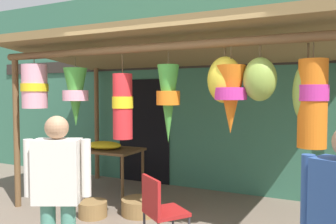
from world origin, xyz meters
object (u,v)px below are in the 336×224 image
Objects in this scene: folding_chair at (160,208)px; wicker_basket_by_table at (140,207)px; flower_heap_on_table at (104,145)px; wicker_basket_spare at (93,209)px; passerby_at_right at (58,187)px; display_table at (103,153)px.

folding_chair is 1.61× the size of wicker_basket_by_table.
flower_heap_on_table reaches higher than folding_chair.
flower_heap_on_table is 1.57× the size of wicker_basket_spare.
wicker_basket_spare is (0.44, -0.87, -0.75)m from flower_heap_on_table.
folding_chair is at bearing 59.81° from passerby_at_right.
folding_chair is 1.52m from wicker_basket_spare.
flower_heap_on_table is at bearing 116.65° from wicker_basket_spare.
wicker_basket_spare is at bearing -145.42° from wicker_basket_by_table.
passerby_at_right is at bearing -61.53° from display_table.
wicker_basket_by_table is 0.34× the size of passerby_at_right.
wicker_basket_spare is (-1.35, 0.58, -0.39)m from folding_chair.
wicker_basket_by_table is 2.05m from passerby_at_right.
wicker_basket_spare is 0.26× the size of passerby_at_right.
flower_heap_on_table is at bearing 141.00° from folding_chair.
folding_chair is at bearing -49.52° from wicker_basket_by_table.
wicker_basket_by_table is at bearing -28.10° from display_table.
wicker_basket_by_table is 0.66m from wicker_basket_spare.
display_table is at bearing 118.75° from wicker_basket_spare.
folding_chair is (1.79, -1.45, -0.36)m from flower_heap_on_table.
wicker_basket_spare is at bearing -61.25° from display_table.
passerby_at_right is (1.25, -2.37, 0.03)m from flower_heap_on_table.
flower_heap_on_table is at bearing -40.21° from display_table.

